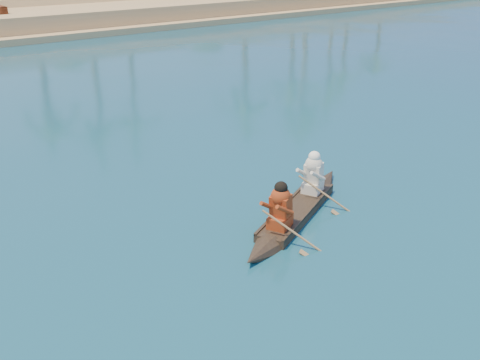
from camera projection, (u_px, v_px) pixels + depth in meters
ground at (233, 211)px, 10.66m from camera, size 160.00×160.00×0.00m
canoe at (297, 204)px, 10.42m from camera, size 4.22×2.38×1.21m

